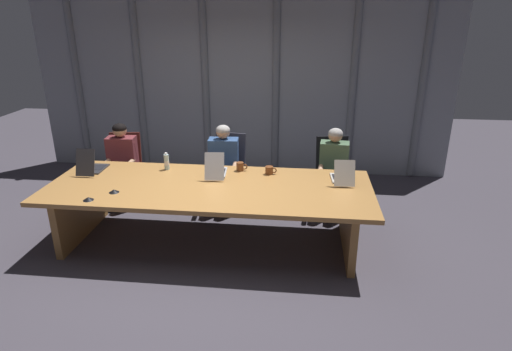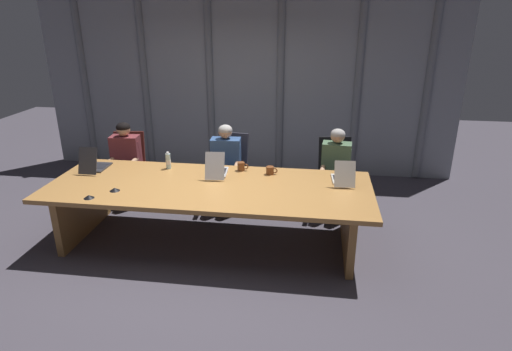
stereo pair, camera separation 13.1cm
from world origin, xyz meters
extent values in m
plane|color=#47424C|center=(0.00, 0.00, 0.00)|extent=(13.47, 13.47, 0.00)
cube|color=#B77F42|center=(0.00, 0.00, 0.70)|extent=(3.65, 1.35, 0.05)
cube|color=black|center=(0.00, 0.00, 0.63)|extent=(3.10, 0.10, 0.06)
cube|color=olive|center=(-1.58, 0.00, 0.34)|extent=(0.08, 1.14, 0.67)
cube|color=olive|center=(1.58, 0.00, 0.34)|extent=(0.08, 1.14, 0.67)
cube|color=gray|center=(0.00, 2.55, 1.46)|extent=(6.73, 0.10, 2.92)
cylinder|color=slate|center=(-2.74, 2.49, 1.46)|extent=(0.12, 0.12, 2.86)
cylinder|color=slate|center=(-1.67, 2.49, 1.46)|extent=(0.12, 0.12, 2.86)
cylinder|color=slate|center=(-0.57, 2.49, 1.46)|extent=(0.12, 0.12, 2.86)
cylinder|color=slate|center=(0.58, 2.49, 1.46)|extent=(0.12, 0.12, 2.86)
cylinder|color=slate|center=(1.78, 2.49, 1.46)|extent=(0.12, 0.12, 2.86)
cylinder|color=slate|center=(2.83, 2.49, 1.46)|extent=(0.12, 0.12, 2.86)
cube|color=#2D2D33|center=(-1.51, 0.35, 0.73)|extent=(0.23, 0.35, 0.02)
cube|color=black|center=(-1.51, 0.38, 0.74)|extent=(0.19, 0.19, 0.00)
cube|color=#2D2D33|center=(-1.50, 0.13, 0.90)|extent=(0.23, 0.12, 0.31)
cube|color=black|center=(-1.50, 0.13, 0.90)|extent=(0.20, 0.11, 0.28)
cube|color=#BCBCC1|center=(0.02, 0.39, 0.73)|extent=(0.25, 0.36, 0.02)
cube|color=black|center=(0.01, 0.42, 0.74)|extent=(0.21, 0.20, 0.00)
cube|color=#BCBCC1|center=(0.03, 0.16, 0.89)|extent=(0.23, 0.14, 0.31)
cube|color=black|center=(0.03, 0.17, 0.90)|extent=(0.21, 0.12, 0.27)
cube|color=beige|center=(1.49, 0.36, 0.73)|extent=(0.25, 0.33, 0.02)
cube|color=black|center=(1.49, 0.38, 0.74)|extent=(0.21, 0.18, 0.00)
cube|color=beige|center=(1.51, 0.15, 0.88)|extent=(0.24, 0.14, 0.28)
cube|color=black|center=(1.51, 0.15, 0.88)|extent=(0.21, 0.12, 0.25)
cube|color=#511E19|center=(-1.48, 1.09, 0.44)|extent=(0.55, 0.55, 0.08)
cube|color=#511E19|center=(-1.51, 1.31, 0.70)|extent=(0.44, 0.18, 0.46)
cylinder|color=#262628|center=(-1.48, 1.09, 0.22)|extent=(0.05, 0.05, 0.36)
cylinder|color=black|center=(-1.48, 1.09, 0.02)|extent=(0.60, 0.60, 0.04)
cube|color=#2D2D38|center=(0.00, 1.09, 0.44)|extent=(0.55, 0.55, 0.08)
cube|color=#2D2D38|center=(0.03, 1.31, 0.72)|extent=(0.44, 0.18, 0.50)
cylinder|color=#262628|center=(0.00, 1.09, 0.22)|extent=(0.05, 0.05, 0.36)
cylinder|color=black|center=(0.00, 1.09, 0.02)|extent=(0.60, 0.60, 0.04)
cube|color=black|center=(1.48, 1.09, 0.44)|extent=(0.55, 0.55, 0.08)
cube|color=black|center=(1.44, 1.31, 0.72)|extent=(0.45, 0.19, 0.49)
cylinder|color=#262628|center=(1.48, 1.09, 0.22)|extent=(0.05, 0.05, 0.36)
cylinder|color=black|center=(1.48, 1.09, 0.02)|extent=(0.60, 0.60, 0.04)
cube|color=brown|center=(-1.46, 1.07, 0.71)|extent=(0.40, 0.25, 0.46)
sphere|color=tan|center=(-1.46, 1.07, 1.04)|extent=(0.19, 0.19, 0.19)
ellipsoid|color=black|center=(-1.46, 1.07, 1.06)|extent=(0.19, 0.19, 0.14)
cylinder|color=brown|center=(-1.30, 1.09, 0.75)|extent=(0.08, 0.14, 0.27)
cylinder|color=tan|center=(-1.28, 0.88, 0.63)|extent=(0.09, 0.30, 0.06)
cylinder|color=brown|center=(-1.63, 1.06, 0.75)|extent=(0.08, 0.14, 0.27)
cylinder|color=tan|center=(-1.61, 0.85, 0.63)|extent=(0.09, 0.30, 0.06)
cylinder|color=#262833|center=(-1.35, 0.88, 0.45)|extent=(0.16, 0.41, 0.13)
cylinder|color=#262833|center=(-1.33, 0.70, 0.23)|extent=(0.11, 0.11, 0.46)
cylinder|color=#262833|center=(-1.55, 0.86, 0.45)|extent=(0.16, 0.41, 0.13)
cylinder|color=#262833|center=(-1.53, 0.69, 0.23)|extent=(0.11, 0.11, 0.46)
cube|color=#335184|center=(-0.03, 1.07, 0.72)|extent=(0.41, 0.25, 0.48)
sphere|color=tan|center=(-0.03, 1.07, 1.05)|extent=(0.19, 0.19, 0.19)
ellipsoid|color=#B2ADA8|center=(-0.03, 1.07, 1.08)|extent=(0.19, 0.19, 0.14)
cylinder|color=#335184|center=(0.14, 1.08, 0.77)|extent=(0.08, 0.14, 0.27)
cylinder|color=tan|center=(0.16, 0.87, 0.65)|extent=(0.08, 0.30, 0.06)
cylinder|color=#335184|center=(-0.19, 1.06, 0.77)|extent=(0.08, 0.14, 0.27)
cylinder|color=tan|center=(-0.18, 0.85, 0.65)|extent=(0.08, 0.30, 0.06)
cylinder|color=#262833|center=(0.09, 0.88, 0.45)|extent=(0.16, 0.41, 0.13)
cylinder|color=#262833|center=(0.10, 0.70, 0.23)|extent=(0.11, 0.11, 0.46)
cylinder|color=#262833|center=(-0.11, 0.87, 0.45)|extent=(0.16, 0.41, 0.13)
cylinder|color=#262833|center=(-0.10, 0.69, 0.23)|extent=(0.11, 0.11, 0.46)
cube|color=#4C6B4C|center=(1.45, 1.07, 0.72)|extent=(0.39, 0.25, 0.48)
sphere|color=tan|center=(1.45, 1.07, 1.05)|extent=(0.18, 0.18, 0.18)
ellipsoid|color=#B2ADA8|center=(1.45, 1.07, 1.08)|extent=(0.19, 0.19, 0.14)
cylinder|color=#4C6B4C|center=(1.61, 1.06, 0.77)|extent=(0.08, 0.14, 0.27)
cylinder|color=tan|center=(1.59, 0.85, 0.65)|extent=(0.09, 0.30, 0.06)
cylinder|color=#4C6B4C|center=(1.30, 1.09, 0.77)|extent=(0.08, 0.14, 0.27)
cylinder|color=tan|center=(1.28, 0.88, 0.65)|extent=(0.09, 0.30, 0.06)
cylinder|color=#262833|center=(1.53, 0.86, 0.45)|extent=(0.17, 0.41, 0.13)
cylinder|color=#262833|center=(1.52, 0.68, 0.23)|extent=(0.11, 0.11, 0.46)
cylinder|color=#262833|center=(1.33, 0.88, 0.45)|extent=(0.17, 0.41, 0.13)
cylinder|color=#262833|center=(1.32, 0.70, 0.23)|extent=(0.11, 0.11, 0.46)
cylinder|color=silver|center=(-0.63, 0.46, 0.82)|extent=(0.06, 0.06, 0.19)
cylinder|color=white|center=(-0.63, 0.46, 0.81)|extent=(0.06, 0.06, 0.06)
cylinder|color=white|center=(-0.63, 0.46, 0.93)|extent=(0.03, 0.03, 0.02)
cylinder|color=brown|center=(0.64, 0.44, 0.77)|extent=(0.09, 0.09, 0.09)
torus|color=brown|center=(0.70, 0.44, 0.77)|extent=(0.07, 0.01, 0.07)
cylinder|color=brown|center=(0.28, 0.51, 0.78)|extent=(0.09, 0.09, 0.11)
torus|color=brown|center=(0.34, 0.51, 0.78)|extent=(0.07, 0.01, 0.07)
cone|color=black|center=(-0.98, -0.31, 0.74)|extent=(0.11, 0.11, 0.03)
cone|color=black|center=(-1.16, -0.53, 0.74)|extent=(0.11, 0.11, 0.03)
camera|label=1|loc=(1.02, -4.37, 2.56)|focal=30.05mm
camera|label=2|loc=(1.15, -4.35, 2.56)|focal=30.05mm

